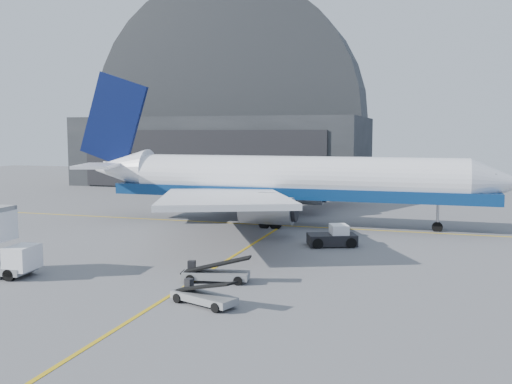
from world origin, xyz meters
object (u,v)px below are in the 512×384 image
(belt_loader_b, at_px, (203,296))
(pushback_tug, at_px, (333,238))
(airliner, at_px, (278,180))
(belt_loader_a, at_px, (215,274))

(belt_loader_b, bearing_deg, pushback_tug, 97.86)
(airliner, distance_m, belt_loader_b, 28.42)
(pushback_tug, bearing_deg, belt_loader_b, -124.19)
(belt_loader_a, bearing_deg, belt_loader_b, -85.84)
(pushback_tug, height_order, belt_loader_a, pushback_tug)
(belt_loader_a, distance_m, belt_loader_b, 4.83)
(pushback_tug, bearing_deg, airliner, 105.81)
(airliner, height_order, pushback_tug, airliner)
(pushback_tug, xyz_separation_m, belt_loader_a, (-5.23, -13.55, -0.16))
(airliner, bearing_deg, belt_loader_a, -84.69)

